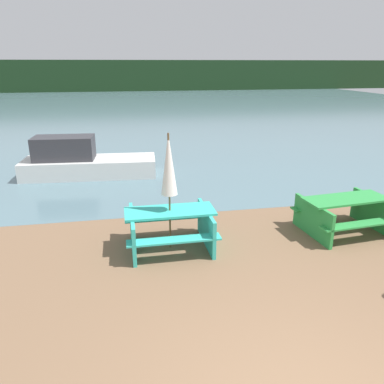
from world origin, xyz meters
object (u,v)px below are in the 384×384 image
(picnic_table_green, at_px, (344,212))
(umbrella_white, at_px, (169,165))
(picnic_table_teal, at_px, (170,225))
(boat, at_px, (83,162))

(picnic_table_green, relative_size, umbrella_white, 0.85)
(picnic_table_teal, bearing_deg, boat, 111.08)
(picnic_table_teal, distance_m, picnic_table_green, 3.81)
(umbrella_white, xyz_separation_m, boat, (-2.14, 5.56, -1.23))
(picnic_table_green, bearing_deg, boat, 137.19)
(picnic_table_teal, xyz_separation_m, picnic_table_green, (3.81, 0.05, -0.01))
(umbrella_white, bearing_deg, picnic_table_green, 0.70)
(picnic_table_teal, bearing_deg, picnic_table_green, 0.70)
(picnic_table_green, height_order, boat, boat)
(picnic_table_green, distance_m, boat, 8.12)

